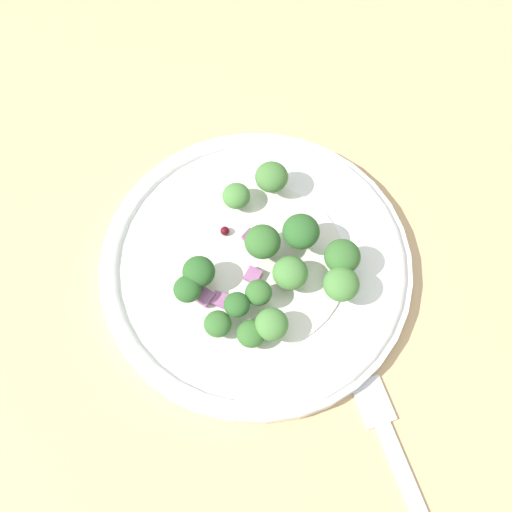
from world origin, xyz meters
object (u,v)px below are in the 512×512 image
at_px(plate, 256,265).
at_px(fork, 408,484).
at_px(broccoli_floret_2, 263,242).
at_px(broccoli_floret_1, 342,283).
at_px(broccoli_floret_0, 259,293).

distance_m(plate, fork, 0.20).
bearing_deg(broccoli_floret_2, fork, -119.34).
distance_m(plate, broccoli_floret_1, 0.07).
height_order(plate, broccoli_floret_2, broccoli_floret_2).
distance_m(broccoli_floret_2, fork, 0.21).
bearing_deg(broccoli_floret_2, plate, -179.68).
relative_size(plate, broccoli_floret_0, 12.04).
bearing_deg(fork, plate, 63.23).
bearing_deg(fork, broccoli_floret_0, 68.49).
relative_size(broccoli_floret_0, fork, 0.14).
bearing_deg(plate, broccoli_floret_0, -146.13).
bearing_deg(broccoli_floret_2, broccoli_floret_1, -88.68).
distance_m(plate, broccoli_floret_2, 0.03).
xyz_separation_m(broccoli_floret_0, broccoli_floret_2, (0.04, 0.02, 0.00)).
height_order(broccoli_floret_1, fork, broccoli_floret_1).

